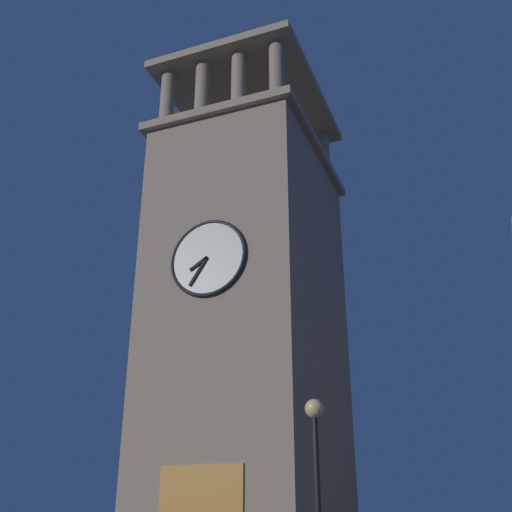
% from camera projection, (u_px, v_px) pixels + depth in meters
% --- Properties ---
extents(clocktower, '(7.44, 9.59, 26.25)m').
position_uv_depth(clocktower, '(250.00, 332.00, 28.17)').
color(clocktower, gray).
rests_on(clocktower, ground_plane).
extents(street_lamp, '(0.44, 0.44, 4.67)m').
position_uv_depth(street_lamp, '(316.00, 461.00, 13.98)').
color(street_lamp, black).
rests_on(street_lamp, ground_plane).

